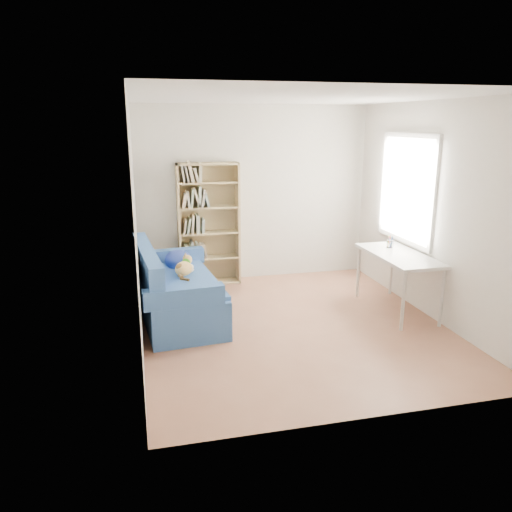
{
  "coord_description": "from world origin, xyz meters",
  "views": [
    {
      "loc": [
        -1.72,
        -5.29,
        2.34
      ],
      "look_at": [
        -0.42,
        0.12,
        0.85
      ],
      "focal_mm": 35.0,
      "sensor_mm": 36.0,
      "label": 1
    }
  ],
  "objects_px": {
    "sofa": "(175,291)",
    "bookshelf": "(209,229)",
    "desk": "(399,259)",
    "pen_cup": "(390,243)"
  },
  "relations": [
    {
      "from": "bookshelf",
      "to": "pen_cup",
      "type": "height_order",
      "value": "bookshelf"
    },
    {
      "from": "sofa",
      "to": "pen_cup",
      "type": "xyz_separation_m",
      "value": [
        2.82,
        -0.11,
        0.47
      ]
    },
    {
      "from": "sofa",
      "to": "bookshelf",
      "type": "distance_m",
      "value": 1.48
    },
    {
      "from": "sofa",
      "to": "desk",
      "type": "height_order",
      "value": "sofa"
    },
    {
      "from": "sofa",
      "to": "bookshelf",
      "type": "bearing_deg",
      "value": 58.65
    },
    {
      "from": "desk",
      "to": "bookshelf",
      "type": "bearing_deg",
      "value": 141.88
    },
    {
      "from": "sofa",
      "to": "pen_cup",
      "type": "relative_size",
      "value": 11.62
    },
    {
      "from": "bookshelf",
      "to": "pen_cup",
      "type": "bearing_deg",
      "value": -31.65
    },
    {
      "from": "pen_cup",
      "to": "sofa",
      "type": "bearing_deg",
      "value": 177.86
    },
    {
      "from": "desk",
      "to": "pen_cup",
      "type": "bearing_deg",
      "value": 81.79
    }
  ]
}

